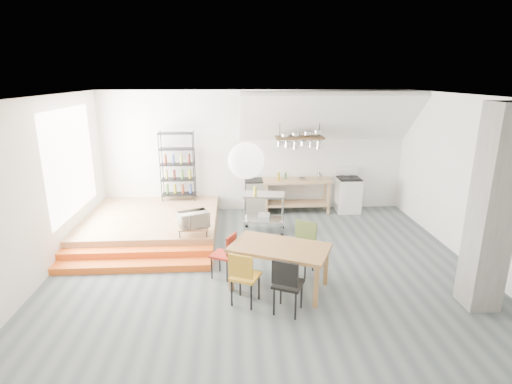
{
  "coord_description": "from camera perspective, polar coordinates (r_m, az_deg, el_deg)",
  "views": [
    {
      "loc": [
        -0.59,
        -6.95,
        3.54
      ],
      "look_at": [
        -0.12,
        0.8,
        1.27
      ],
      "focal_mm": 28.0,
      "sensor_mm": 36.0,
      "label": 1
    }
  ],
  "objects": [
    {
      "name": "floor",
      "position": [
        7.82,
        1.26,
        -10.63
      ],
      "size": [
        8.0,
        8.0,
        0.0
      ],
      "primitive_type": "plane",
      "color": "#4B5557",
      "rests_on": "ground"
    },
    {
      "name": "wall_back",
      "position": [
        10.65,
        -0.22,
        5.78
      ],
      "size": [
        8.0,
        0.04,
        3.2
      ],
      "primitive_type": "cube",
      "color": "silver",
      "rests_on": "ground"
    },
    {
      "name": "wall_left",
      "position": [
        7.98,
        -28.62,
        0.18
      ],
      "size": [
        0.04,
        7.0,
        3.2
      ],
      "primitive_type": "cube",
      "color": "silver",
      "rests_on": "ground"
    },
    {
      "name": "wall_right",
      "position": [
        8.55,
        29.13,
        1.07
      ],
      "size": [
        0.04,
        7.0,
        3.2
      ],
      "primitive_type": "cube",
      "color": "silver",
      "rests_on": "ground"
    },
    {
      "name": "ceiling",
      "position": [
        6.98,
        1.42,
        13.49
      ],
      "size": [
        8.0,
        7.0,
        0.02
      ],
      "primitive_type": "cube",
      "color": "white",
      "rests_on": "wall_back"
    },
    {
      "name": "slope_ceiling",
      "position": [
        10.18,
        10.31,
        10.45
      ],
      "size": [
        4.4,
        1.44,
        1.32
      ],
      "primitive_type": "cube",
      "rotation": [
        -0.73,
        0.0,
        0.0
      ],
      "color": "white",
      "rests_on": "wall_back"
    },
    {
      "name": "window_pane",
      "position": [
        9.27,
        -24.9,
        3.94
      ],
      "size": [
        0.02,
        2.5,
        2.2
      ],
      "primitive_type": "cube",
      "color": "white",
      "rests_on": "wall_left"
    },
    {
      "name": "platform",
      "position": [
        9.74,
        -14.58,
        -4.32
      ],
      "size": [
        3.0,
        3.0,
        0.4
      ],
      "primitive_type": "cube",
      "color": "#9F734F",
      "rests_on": "ground"
    },
    {
      "name": "step_lower",
      "position": [
        8.05,
        -17.1,
        -10.07
      ],
      "size": [
        3.0,
        0.35,
        0.13
      ],
      "primitive_type": "cube",
      "color": "orange",
      "rests_on": "ground"
    },
    {
      "name": "step_upper",
      "position": [
        8.32,
        -16.59,
        -8.6
      ],
      "size": [
        3.0,
        0.35,
        0.27
      ],
      "primitive_type": "cube",
      "color": "orange",
      "rests_on": "ground"
    },
    {
      "name": "concrete_column",
      "position": [
        6.97,
        30.67,
        -2.24
      ],
      "size": [
        0.5,
        0.5,
        3.2
      ],
      "primitive_type": "cube",
      "color": "slate",
      "rests_on": "ground"
    },
    {
      "name": "kitchen_counter",
      "position": [
        10.65,
        5.81,
        0.31
      ],
      "size": [
        1.8,
        0.6,
        0.91
      ],
      "color": "#9F734F",
      "rests_on": "ground"
    },
    {
      "name": "stove",
      "position": [
        11.0,
        13.0,
        -0.3
      ],
      "size": [
        0.6,
        0.6,
        1.18
      ],
      "color": "white",
      "rests_on": "ground"
    },
    {
      "name": "pot_rack",
      "position": [
        10.14,
        6.39,
        7.31
      ],
      "size": [
        1.2,
        0.5,
        1.43
      ],
      "color": "#402C19",
      "rests_on": "ceiling"
    },
    {
      "name": "wire_shelving",
      "position": [
        10.48,
        -11.13,
        3.79
      ],
      "size": [
        0.88,
        0.38,
        1.8
      ],
      "color": "black",
      "rests_on": "platform"
    },
    {
      "name": "microwave_shelf",
      "position": [
        8.3,
        -8.86,
        -5.06
      ],
      "size": [
        0.6,
        0.4,
        0.16
      ],
      "color": "#9F734F",
      "rests_on": "platform"
    },
    {
      "name": "paper_lantern",
      "position": [
        6.56,
        -1.4,
        4.49
      ],
      "size": [
        0.6,
        0.6,
        0.6
      ],
      "primitive_type": "sphere",
      "color": "white",
      "rests_on": "ceiling"
    },
    {
      "name": "dining_table",
      "position": [
        6.84,
        3.39,
        -8.37
      ],
      "size": [
        1.86,
        1.51,
        0.77
      ],
      "rotation": [
        0.0,
        0.0,
        -0.43
      ],
      "color": "olive",
      "rests_on": "ground"
    },
    {
      "name": "chair_mustard",
      "position": [
        6.4,
        -1.81,
        -11.64
      ],
      "size": [
        0.56,
        0.56,
        0.92
      ],
      "rotation": [
        0.0,
        0.0,
        2.71
      ],
      "color": "#C18C21",
      "rests_on": "ground"
    },
    {
      "name": "chair_black",
      "position": [
        6.18,
        4.44,
        -12.66
      ],
      "size": [
        0.56,
        0.56,
        0.93
      ],
      "rotation": [
        0.0,
        0.0,
        2.71
      ],
      "color": "black",
      "rests_on": "ground"
    },
    {
      "name": "chair_olive",
      "position": [
        7.49,
        6.71,
        -7.18
      ],
      "size": [
        0.61,
        0.61,
        0.96
      ],
      "rotation": [
        0.0,
        0.0,
        -0.61
      ],
      "color": "#5A6A32",
      "rests_on": "ground"
    },
    {
      "name": "chair_red",
      "position": [
        7.25,
        -4.26,
        -8.52
      ],
      "size": [
        0.52,
        0.52,
        0.84
      ],
      "rotation": [
        0.0,
        0.0,
        -2.03
      ],
      "color": "#9E2316",
      "rests_on": "ground"
    },
    {
      "name": "rolling_cart",
      "position": [
        9.25,
        1.15,
        -2.22
      ],
      "size": [
        1.01,
        0.66,
        0.93
      ],
      "rotation": [
        0.0,
        0.0,
        -0.15
      ],
      "color": "silver",
      "rests_on": "ground"
    },
    {
      "name": "mini_fridge",
      "position": [
        10.63,
        -0.12,
        -0.6
      ],
      "size": [
        0.53,
        0.53,
        0.91
      ],
      "primitive_type": "cube",
      "color": "black",
      "rests_on": "ground"
    },
    {
      "name": "microwave",
      "position": [
        8.24,
        -8.91,
        -3.9
      ],
      "size": [
        0.69,
        0.59,
        0.32
      ],
      "primitive_type": "imported",
      "rotation": [
        0.0,
        0.0,
        0.41
      ],
      "color": "beige",
      "rests_on": "microwave_shelf"
    },
    {
      "name": "bowl",
      "position": [
        10.54,
        6.67,
        1.88
      ],
      "size": [
        0.27,
        0.27,
        0.06
      ],
      "primitive_type": "imported",
      "rotation": [
        0.0,
        0.0,
        -0.18
      ],
      "color": "silver",
      "rests_on": "kitchen_counter"
    }
  ]
}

